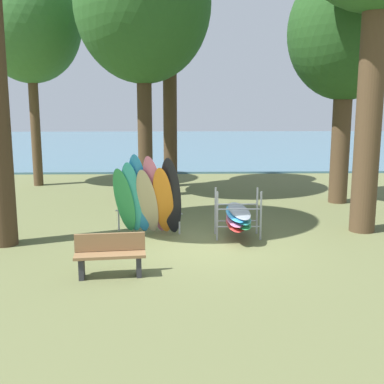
{
  "coord_description": "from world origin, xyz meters",
  "views": [
    {
      "loc": [
        -0.69,
        -11.37,
        3.39
      ],
      "look_at": [
        -0.34,
        1.08,
        1.1
      ],
      "focal_mm": 44.82,
      "sensor_mm": 36.0,
      "label": 1
    }
  ],
  "objects_px": {
    "tree_far_left_back": "(29,24)",
    "tree_far_right_back": "(347,35)",
    "park_bench": "(110,254)",
    "tree_mid_behind": "(169,11)",
    "leaning_board_pile": "(148,198)",
    "tree_deep_back": "(143,4)",
    "board_storage_rack": "(237,216)"
  },
  "relations": [
    {
      "from": "tree_far_left_back",
      "to": "park_bench",
      "type": "xyz_separation_m",
      "value": [
        4.58,
        -11.04,
        -6.11
      ]
    },
    {
      "from": "board_storage_rack",
      "to": "park_bench",
      "type": "relative_size",
      "value": 1.48
    },
    {
      "from": "tree_far_right_back",
      "to": "board_storage_rack",
      "type": "relative_size",
      "value": 3.74
    },
    {
      "from": "tree_far_right_back",
      "to": "tree_deep_back",
      "type": "relative_size",
      "value": 0.83
    },
    {
      "from": "tree_deep_back",
      "to": "leaning_board_pile",
      "type": "height_order",
      "value": "tree_deep_back"
    },
    {
      "from": "tree_far_right_back",
      "to": "park_bench",
      "type": "xyz_separation_m",
      "value": [
        -6.94,
        -7.15,
        -5.2
      ]
    },
    {
      "from": "tree_mid_behind",
      "to": "tree_deep_back",
      "type": "bearing_deg",
      "value": -110.73
    },
    {
      "from": "leaning_board_pile",
      "to": "tree_deep_back",
      "type": "bearing_deg",
      "value": 94.45
    },
    {
      "from": "tree_mid_behind",
      "to": "leaning_board_pile",
      "type": "relative_size",
      "value": 4.17
    },
    {
      "from": "park_bench",
      "to": "tree_mid_behind",
      "type": "bearing_deg",
      "value": 84.51
    },
    {
      "from": "tree_mid_behind",
      "to": "leaning_board_pile",
      "type": "xyz_separation_m",
      "value": [
        -0.46,
        -7.7,
        -6.03
      ]
    },
    {
      "from": "board_storage_rack",
      "to": "tree_far_right_back",
      "type": "bearing_deg",
      "value": 47.01
    },
    {
      "from": "tree_mid_behind",
      "to": "park_bench",
      "type": "xyz_separation_m",
      "value": [
        -1.03,
        -10.71,
        -6.56
      ]
    },
    {
      "from": "tree_deep_back",
      "to": "tree_mid_behind",
      "type": "bearing_deg",
      "value": 69.27
    },
    {
      "from": "tree_mid_behind",
      "to": "board_storage_rack",
      "type": "distance_m",
      "value": 10.39
    },
    {
      "from": "tree_deep_back",
      "to": "board_storage_rack",
      "type": "height_order",
      "value": "tree_deep_back"
    },
    {
      "from": "board_storage_rack",
      "to": "tree_mid_behind",
      "type": "bearing_deg",
      "value": 103.15
    },
    {
      "from": "tree_mid_behind",
      "to": "park_bench",
      "type": "distance_m",
      "value": 12.61
    },
    {
      "from": "tree_mid_behind",
      "to": "park_bench",
      "type": "relative_size",
      "value": 6.33
    },
    {
      "from": "tree_far_left_back",
      "to": "tree_deep_back",
      "type": "height_order",
      "value": "tree_deep_back"
    },
    {
      "from": "tree_mid_behind",
      "to": "tree_far_left_back",
      "type": "xyz_separation_m",
      "value": [
        -5.61,
        0.33,
        -0.46
      ]
    },
    {
      "from": "tree_mid_behind",
      "to": "tree_deep_back",
      "type": "height_order",
      "value": "tree_deep_back"
    },
    {
      "from": "leaning_board_pile",
      "to": "park_bench",
      "type": "distance_m",
      "value": 3.11
    },
    {
      "from": "tree_deep_back",
      "to": "leaning_board_pile",
      "type": "xyz_separation_m",
      "value": [
        0.42,
        -5.38,
        -5.81
      ]
    },
    {
      "from": "leaning_board_pile",
      "to": "board_storage_rack",
      "type": "bearing_deg",
      "value": -5.19
    },
    {
      "from": "tree_far_left_back",
      "to": "board_storage_rack",
      "type": "xyz_separation_m",
      "value": [
        7.46,
        -8.24,
        -6.01
      ]
    },
    {
      "from": "tree_far_left_back",
      "to": "tree_far_right_back",
      "type": "distance_m",
      "value": 12.19
    },
    {
      "from": "tree_far_right_back",
      "to": "park_bench",
      "type": "relative_size",
      "value": 5.55
    },
    {
      "from": "tree_far_right_back",
      "to": "tree_far_left_back",
      "type": "bearing_deg",
      "value": 161.33
    },
    {
      "from": "tree_far_right_back",
      "to": "tree_mid_behind",
      "type": "bearing_deg",
      "value": 148.9
    },
    {
      "from": "leaning_board_pile",
      "to": "park_bench",
      "type": "height_order",
      "value": "leaning_board_pile"
    },
    {
      "from": "tree_deep_back",
      "to": "park_bench",
      "type": "distance_m",
      "value": 10.52
    }
  ]
}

